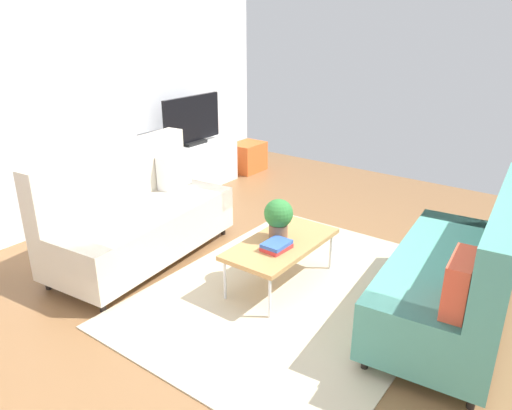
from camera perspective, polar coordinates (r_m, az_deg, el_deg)
ground_plane at (r=4.28m, az=1.96°, el=-10.41°), size 7.68×7.68×0.00m
wall_far at (r=5.76m, az=-21.93°, el=11.90°), size 6.40×0.12×2.90m
area_rug at (r=4.29m, az=4.78°, el=-10.24°), size 2.90×2.20×0.01m
couch_beige at (r=4.84m, az=-13.81°, el=-1.25°), size 1.98×1.03×1.10m
couch_green at (r=3.98m, az=22.94°, el=-7.57°), size 1.97×1.02×1.10m
coffee_table at (r=4.24m, az=3.00°, el=-4.67°), size 1.10×0.56×0.42m
tv_console at (r=6.74m, az=-7.42°, el=4.56°), size 1.40×0.44×0.64m
tv at (r=6.57m, az=-7.56°, el=9.81°), size 1.00×0.20×0.64m
storage_trunk at (r=7.50m, az=-1.01°, el=5.69°), size 0.52×0.40×0.44m
potted_plant at (r=4.20m, az=2.67°, el=-1.40°), size 0.25×0.25×0.37m
table_book_0 at (r=4.08m, az=2.43°, el=-5.03°), size 0.25×0.20×0.04m
table_book_1 at (r=4.07m, az=2.44°, el=-4.59°), size 0.24×0.18×0.03m
vase_0 at (r=6.28m, az=-11.60°, el=6.95°), size 0.10×0.10×0.18m
bottle_0 at (r=6.32m, az=-9.95°, el=7.25°), size 0.06×0.06×0.20m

